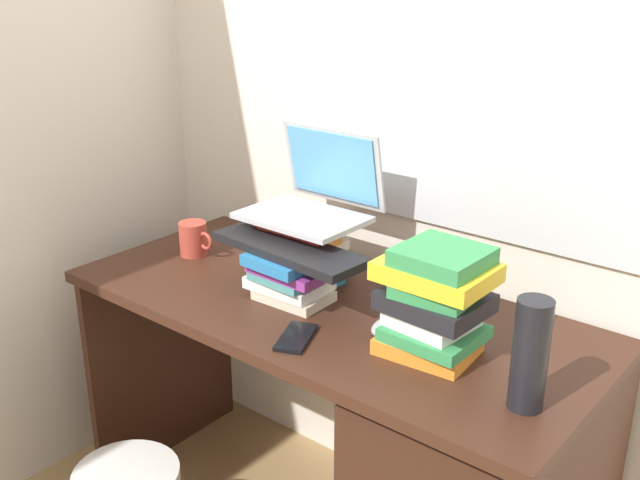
{
  "coord_description": "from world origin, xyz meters",
  "views": [
    {
      "loc": [
        1.07,
        -1.33,
        1.56
      ],
      "look_at": [
        0.0,
        -0.03,
        0.92
      ],
      "focal_mm": 42.34,
      "sensor_mm": 36.0,
      "label": 1
    }
  ],
  "objects": [
    {
      "name": "laptop",
      "position": [
        -0.13,
        0.11,
        0.97
      ],
      "size": [
        0.31,
        0.26,
        0.22
      ],
      "color": "#B7BABF",
      "rests_on": "book_stack_tall"
    },
    {
      "name": "wall_left",
      "position": [
        -0.92,
        0.0,
        1.3
      ],
      "size": [
        0.05,
        6.0,
        2.6
      ],
      "primitive_type": "cube",
      "color": "beige",
      "rests_on": "ground"
    },
    {
      "name": "wall_back",
      "position": [
        0.0,
        0.35,
        1.3
      ],
      "size": [
        6.0,
        0.06,
        2.6
      ],
      "color": "silver",
      "rests_on": "ground"
    },
    {
      "name": "water_bottle",
      "position": [
        0.58,
        -0.11,
        0.85
      ],
      "size": [
        0.07,
        0.07,
        0.23
      ],
      "primitive_type": "cylinder",
      "color": "black",
      "rests_on": "desk"
    },
    {
      "name": "book_stack_keyboard_riser",
      "position": [
        -0.09,
        -0.04,
        0.81
      ],
      "size": [
        0.22,
        0.18,
        0.13
      ],
      "color": "beige",
      "rests_on": "desk"
    },
    {
      "name": "book_stack_side",
      "position": [
        0.33,
        -0.04,
        0.86
      ],
      "size": [
        0.24,
        0.2,
        0.24
      ],
      "color": "orange",
      "rests_on": "desk"
    },
    {
      "name": "mug",
      "position": [
        -0.51,
        0.01,
        0.79
      ],
      "size": [
        0.12,
        0.08,
        0.1
      ],
      "color": "#B23F33",
      "rests_on": "desk"
    },
    {
      "name": "computer_mouse",
      "position": [
        0.21,
        -0.04,
        0.76
      ],
      "size": [
        0.06,
        0.1,
        0.04
      ],
      "primitive_type": "ellipsoid",
      "color": "#A5A8AD",
      "rests_on": "desk"
    },
    {
      "name": "book_stack_tall",
      "position": [
        -0.14,
        0.06,
        0.82
      ],
      "size": [
        0.24,
        0.21,
        0.18
      ],
      "color": "#2672B2",
      "rests_on": "desk"
    },
    {
      "name": "cell_phone",
      "position": [
        0.06,
        -0.19,
        0.74
      ],
      "size": [
        0.11,
        0.15,
        0.01
      ],
      "primitive_type": "cube",
      "rotation": [
        0.0,
        0.0,
        0.41
      ],
      "color": "black",
      "rests_on": "desk"
    },
    {
      "name": "keyboard",
      "position": [
        -0.09,
        -0.04,
        0.88
      ],
      "size": [
        0.43,
        0.17,
        0.02
      ],
      "primitive_type": "cube",
      "rotation": [
        0.0,
        0.0,
        -0.07
      ],
      "color": "black",
      "rests_on": "book_stack_keyboard_riser"
    },
    {
      "name": "desk",
      "position": [
        0.35,
        -0.02,
        0.4
      ],
      "size": [
        1.38,
        0.61,
        0.74
      ],
      "color": "#381E14",
      "rests_on": "ground"
    }
  ]
}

